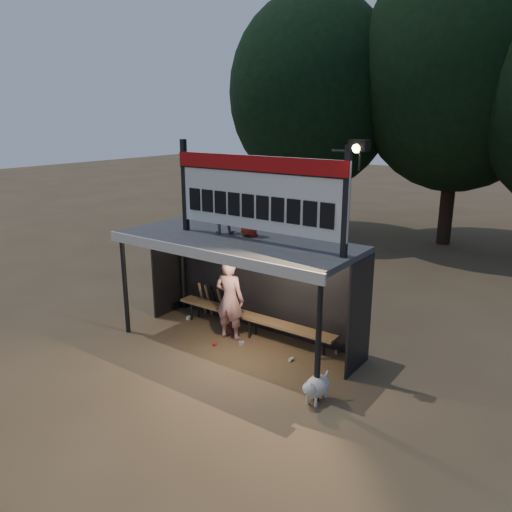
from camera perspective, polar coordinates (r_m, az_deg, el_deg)
The scene contains 12 objects.
ground at distance 10.74m, azimuth -2.15°, elevation -10.12°, with size 80.00×80.00×0.00m, color brown.
player at distance 10.71m, azimuth -3.02°, elevation -4.96°, with size 0.65×0.43×1.79m, color silver.
child_a at distance 10.35m, azimuth -3.88°, elevation 5.61°, with size 0.53×0.41×1.09m, color gray.
child_b at distance 10.05m, azimuth -0.75°, elevation 5.08°, with size 0.49×0.32×1.00m, color #A22918.
dugout_shelter at distance 10.26m, azimuth -1.42°, elevation -0.31°, with size 5.10×2.08×2.32m.
scoreboard_assembly at distance 9.42m, azimuth 0.32°, elevation 7.47°, with size 4.10×0.27×1.99m.
bench at distance 10.96m, azimuth -0.40°, elevation -7.06°, with size 4.00×0.35×0.48m.
tree_left at distance 20.25m, azimuth 6.52°, elevation 17.99°, with size 6.46×6.46×9.27m.
tree_mid at distance 19.80m, azimuth 22.35°, elevation 18.92°, with size 7.22×7.22×10.36m.
dog at distance 8.74m, azimuth 6.88°, elevation -14.61°, with size 0.36×0.81×0.49m.
bats at distance 11.96m, azimuth -5.07°, elevation -5.13°, with size 0.68×0.35×0.84m.
litter at distance 10.93m, azimuth -1.34°, elevation -9.39°, with size 3.79×1.29×0.08m.
Camera 1 is at (5.95, -7.61, 4.67)m, focal length 35.00 mm.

